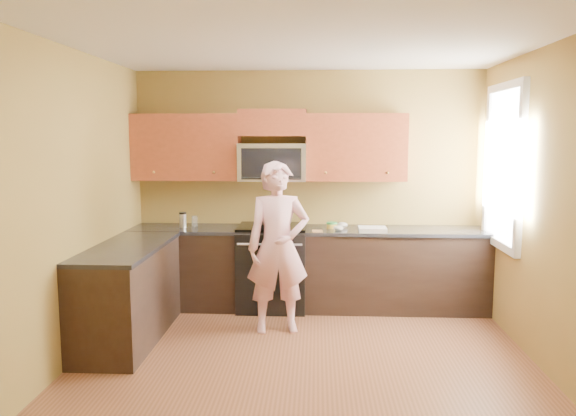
# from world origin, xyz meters

# --- Properties ---
(floor) EXTENTS (4.00, 4.00, 0.00)m
(floor) POSITION_xyz_m (0.00, 0.00, 0.00)
(floor) COLOR brown
(floor) RESTS_ON ground
(ceiling) EXTENTS (4.00, 4.00, 0.00)m
(ceiling) POSITION_xyz_m (0.00, 0.00, 2.70)
(ceiling) COLOR white
(ceiling) RESTS_ON ground
(wall_back) EXTENTS (4.00, 0.00, 4.00)m
(wall_back) POSITION_xyz_m (0.00, 2.00, 1.35)
(wall_back) COLOR olive
(wall_back) RESTS_ON ground
(wall_front) EXTENTS (4.00, 0.00, 4.00)m
(wall_front) POSITION_xyz_m (0.00, -2.00, 1.35)
(wall_front) COLOR olive
(wall_front) RESTS_ON ground
(wall_left) EXTENTS (0.00, 4.00, 4.00)m
(wall_left) POSITION_xyz_m (-2.00, 0.00, 1.35)
(wall_left) COLOR olive
(wall_left) RESTS_ON ground
(wall_right) EXTENTS (0.00, 4.00, 4.00)m
(wall_right) POSITION_xyz_m (2.00, 0.00, 1.35)
(wall_right) COLOR olive
(wall_right) RESTS_ON ground
(cabinet_back_run) EXTENTS (4.00, 0.60, 0.88)m
(cabinet_back_run) POSITION_xyz_m (0.00, 1.70, 0.44)
(cabinet_back_run) COLOR black
(cabinet_back_run) RESTS_ON floor
(cabinet_left_run) EXTENTS (0.60, 1.60, 0.88)m
(cabinet_left_run) POSITION_xyz_m (-1.70, 0.60, 0.44)
(cabinet_left_run) COLOR black
(cabinet_left_run) RESTS_ON floor
(countertop_back) EXTENTS (4.00, 0.62, 0.04)m
(countertop_back) POSITION_xyz_m (0.00, 1.69, 0.90)
(countertop_back) COLOR black
(countertop_back) RESTS_ON cabinet_back_run
(countertop_left) EXTENTS (0.62, 1.60, 0.04)m
(countertop_left) POSITION_xyz_m (-1.69, 0.60, 0.90)
(countertop_left) COLOR black
(countertop_left) RESTS_ON cabinet_left_run
(stove) EXTENTS (0.76, 0.65, 0.95)m
(stove) POSITION_xyz_m (-0.40, 1.68, 0.47)
(stove) COLOR black
(stove) RESTS_ON floor
(microwave) EXTENTS (0.76, 0.40, 0.42)m
(microwave) POSITION_xyz_m (-0.40, 1.80, 1.45)
(microwave) COLOR silver
(microwave) RESTS_ON wall_back
(upper_cab_left) EXTENTS (1.22, 0.33, 0.75)m
(upper_cab_left) POSITION_xyz_m (-1.39, 1.83, 1.45)
(upper_cab_left) COLOR brown
(upper_cab_left) RESTS_ON wall_back
(upper_cab_right) EXTENTS (1.12, 0.33, 0.75)m
(upper_cab_right) POSITION_xyz_m (0.54, 1.83, 1.45)
(upper_cab_right) COLOR brown
(upper_cab_right) RESTS_ON wall_back
(upper_cab_over_mw) EXTENTS (0.76, 0.33, 0.30)m
(upper_cab_over_mw) POSITION_xyz_m (-0.40, 1.83, 2.10)
(upper_cab_over_mw) COLOR brown
(upper_cab_over_mw) RESTS_ON wall_back
(window) EXTENTS (0.06, 1.06, 1.66)m
(window) POSITION_xyz_m (1.98, 1.20, 1.65)
(window) COLOR white
(window) RESTS_ON wall_right
(woman) EXTENTS (0.69, 0.51, 1.71)m
(woman) POSITION_xyz_m (-0.28, 0.93, 0.85)
(woman) COLOR pink
(woman) RESTS_ON floor
(frying_pan) EXTENTS (0.33, 0.49, 0.06)m
(frying_pan) POSITION_xyz_m (-0.47, 1.53, 0.95)
(frying_pan) COLOR black
(frying_pan) RESTS_ON stove
(butter_tub) EXTENTS (0.14, 0.14, 0.09)m
(butter_tub) POSITION_xyz_m (0.27, 1.71, 0.92)
(butter_tub) COLOR yellow
(butter_tub) RESTS_ON countertop_back
(toast_slice) EXTENTS (0.12, 0.12, 0.01)m
(toast_slice) POSITION_xyz_m (0.11, 1.47, 0.93)
(toast_slice) COLOR #B27F47
(toast_slice) RESTS_ON countertop_back
(napkin_a) EXTENTS (0.14, 0.15, 0.06)m
(napkin_a) POSITION_xyz_m (0.34, 1.54, 0.95)
(napkin_a) COLOR silver
(napkin_a) RESTS_ON countertop_back
(napkin_b) EXTENTS (0.16, 0.16, 0.07)m
(napkin_b) POSITION_xyz_m (0.39, 1.73, 0.95)
(napkin_b) COLOR silver
(napkin_b) RESTS_ON countertop_back
(dish_towel) EXTENTS (0.30, 0.25, 0.05)m
(dish_towel) POSITION_xyz_m (0.71, 1.50, 0.95)
(dish_towel) COLOR white
(dish_towel) RESTS_ON countertop_back
(travel_mug) EXTENTS (0.09, 0.09, 0.18)m
(travel_mug) POSITION_xyz_m (-1.41, 1.67, 0.92)
(travel_mug) COLOR silver
(travel_mug) RESTS_ON countertop_back
(glass_b) EXTENTS (0.07, 0.07, 0.12)m
(glass_b) POSITION_xyz_m (-1.30, 1.77, 0.98)
(glass_b) COLOR silver
(glass_b) RESTS_ON countertop_back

